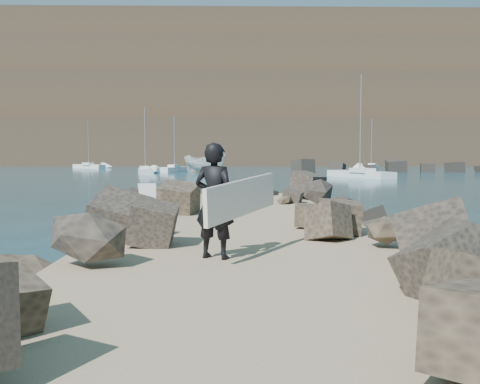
{
  "coord_description": "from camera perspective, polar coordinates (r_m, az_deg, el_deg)",
  "views": [
    {
      "loc": [
        -0.22,
        -12.44,
        2.3
      ],
      "look_at": [
        0.0,
        -1.0,
        1.5
      ],
      "focal_mm": 40.0,
      "sensor_mm": 36.0,
      "label": 1
    }
  ],
  "objects": [
    {
      "name": "jetty",
      "position": [
        10.63,
        0.1,
        -6.84
      ],
      "size": [
        6.0,
        26.0,
        0.6
      ],
      "primitive_type": "cube",
      "color": "#8C7759",
      "rests_on": "ground"
    },
    {
      "name": "riprap_left",
      "position": [
        11.41,
        -14.74,
        -5.21
      ],
      "size": [
        2.6,
        22.0,
        1.0
      ],
      "primitive_type": "cube",
      "color": "black",
      "rests_on": "ground"
    },
    {
      "name": "sailboat_b",
      "position": [
        72.45,
        -6.99,
        2.43
      ],
      "size": [
        3.63,
        6.3,
        7.61
      ],
      "color": "white",
      "rests_on": "ground"
    },
    {
      "name": "riprap_right",
      "position": [
        11.52,
        14.69,
        -5.12
      ],
      "size": [
        2.6,
        22.0,
        1.0
      ],
      "primitive_type": "cube",
      "color": "black",
      "rests_on": "ground"
    },
    {
      "name": "surfboard_resting",
      "position": [
        15.73,
        -9.73,
        -0.67
      ],
      "size": [
        0.97,
        2.22,
        0.07
      ],
      "primitive_type": "cube",
      "rotation": [
        0.0,
        0.0,
        0.21
      ],
      "color": "white",
      "rests_on": "riprap_left"
    },
    {
      "name": "sailboat_a",
      "position": [
        64.41,
        -10.07,
        2.21
      ],
      "size": [
        2.8,
        6.81,
        8.07
      ],
      "color": "white",
      "rests_on": "ground"
    },
    {
      "name": "surfer_with_board",
      "position": [
        8.72,
        -2.3,
        -0.9
      ],
      "size": [
        1.46,
        2.1,
        1.9
      ],
      "color": "black",
      "rests_on": "jetty"
    },
    {
      "name": "sailboat_e",
      "position": [
        93.78,
        -15.83,
        2.66
      ],
      "size": [
        6.3,
        5.21,
        8.17
      ],
      "color": "white",
      "rests_on": "ground"
    },
    {
      "name": "sailboat_d",
      "position": [
        85.01,
        13.83,
        2.58
      ],
      "size": [
        4.04,
        6.56,
        7.96
      ],
      "color": "white",
      "rests_on": "ground"
    },
    {
      "name": "sailboat_c",
      "position": [
        55.17,
        12.68,
        1.88
      ],
      "size": [
        5.31,
        8.83,
        10.42
      ],
      "color": "white",
      "rests_on": "ground"
    },
    {
      "name": "ground",
      "position": [
        12.65,
        -0.09,
        -6.47
      ],
      "size": [
        800.0,
        800.0,
        0.0
      ],
      "primitive_type": "plane",
      "color": "#0F384C",
      "rests_on": "ground"
    },
    {
      "name": "headland",
      "position": [
        173.29,
        2.3,
        8.54
      ],
      "size": [
        360.0,
        140.0,
        32.0
      ],
      "primitive_type": "cube",
      "color": "#2D4919",
      "rests_on": "ground"
    },
    {
      "name": "headland_buildings",
      "position": [
        168.51,
        4.88,
        14.83
      ],
      "size": [
        137.5,
        30.5,
        5.0
      ],
      "color": "white",
      "rests_on": "headland"
    },
    {
      "name": "boat_imported",
      "position": [
        70.08,
        -3.77,
        3.09
      ],
      "size": [
        6.51,
        4.76,
        2.36
      ],
      "primitive_type": "imported",
      "rotation": [
        0.0,
        0.0,
        1.11
      ],
      "color": "silver",
      "rests_on": "ground"
    }
  ]
}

